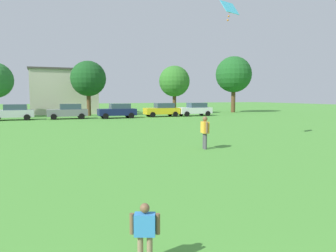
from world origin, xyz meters
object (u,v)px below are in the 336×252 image
at_px(parked_car_gray_1, 68,111).
at_px(tree_right, 174,81).
at_px(kite, 229,9).
at_px(parked_car_silver_0, 13,112).
at_px(tree_center, 88,79).
at_px(parked_car_white_4, 195,109).
at_px(parked_car_navy_2, 118,111).
at_px(adult_bystander, 205,130).
at_px(child_kite_flyer, 145,229).
at_px(tree_far_right, 234,75).
at_px(parked_car_yellow_3, 162,110).

relative_size(parked_car_gray_1, tree_right, 0.63).
xyz_separation_m(kite, parked_car_silver_0, (-12.79, 21.92, -6.51)).
xyz_separation_m(parked_car_silver_0, tree_center, (8.49, 4.71, 3.88)).
bearing_deg(parked_car_white_4, kite, 68.75).
bearing_deg(parked_car_navy_2, tree_right, -147.02).
bearing_deg(adult_bystander, parked_car_gray_1, -158.37).
bearing_deg(tree_right, parked_car_navy_2, -147.02).
relative_size(child_kite_flyer, tree_center, 0.14).
xyz_separation_m(parked_car_navy_2, tree_far_right, (19.72, 6.66, 4.98)).
height_order(parked_car_gray_1, tree_center, tree_center).
bearing_deg(adult_bystander, tree_center, -166.03).
relative_size(parked_car_yellow_3, parked_car_white_4, 1.00).
bearing_deg(parked_car_gray_1, tree_center, -120.79).
xyz_separation_m(adult_bystander, kite, (2.50, 2.03, 6.42)).
height_order(parked_car_yellow_3, tree_right, tree_right).
bearing_deg(adult_bystander, child_kite_flyer, -21.85).
bearing_deg(parked_car_gray_1, kite, 108.39).
xyz_separation_m(parked_car_yellow_3, tree_right, (3.87, 5.53, 3.77)).
distance_m(adult_bystander, parked_car_white_4, 25.93).
bearing_deg(parked_car_white_4, parked_car_gray_1, -0.73).
bearing_deg(tree_center, parked_car_gray_1, -120.79).
distance_m(tree_right, tree_far_right, 10.18).
relative_size(tree_center, tree_right, 1.02).
bearing_deg(parked_car_gray_1, parked_car_yellow_3, 179.97).
distance_m(parked_car_gray_1, parked_car_white_4, 15.59).
relative_size(parked_car_navy_2, tree_far_right, 0.50).
bearing_deg(parked_car_navy_2, kite, 94.83).
bearing_deg(parked_car_silver_0, parked_car_yellow_3, 179.28).
xyz_separation_m(parked_car_silver_0, parked_car_navy_2, (11.01, -0.92, 0.00)).
bearing_deg(tree_center, tree_right, 2.90).
bearing_deg(kite, parked_car_silver_0, 120.26).
bearing_deg(parked_car_navy_2, parked_car_silver_0, -4.77).
distance_m(parked_car_white_4, tree_far_right, 12.42).
height_order(parked_car_silver_0, parked_car_navy_2, same).
distance_m(adult_bystander, tree_far_right, 36.38).
bearing_deg(tree_right, tree_center, -177.10).
xyz_separation_m(child_kite_flyer, tree_center, (4.11, 38.00, 4.16)).
distance_m(kite, tree_center, 27.10).
xyz_separation_m(kite, parked_car_gray_1, (-7.22, 21.71, -6.51)).
height_order(adult_bystander, parked_car_navy_2, parked_car_navy_2).
relative_size(parked_car_silver_0, tree_right, 0.63).
relative_size(parked_car_silver_0, parked_car_navy_2, 1.00).
bearing_deg(parked_car_gray_1, adult_bystander, 101.24).
xyz_separation_m(parked_car_gray_1, parked_car_yellow_3, (11.19, -0.01, 0.00)).
bearing_deg(tree_center, parked_car_navy_2, -65.89).
relative_size(kite, tree_center, 0.18).
xyz_separation_m(parked_car_silver_0, tree_far_right, (30.73, 5.74, 4.98)).
height_order(kite, tree_far_right, tree_far_right).
bearing_deg(kite, adult_bystander, -140.99).
bearing_deg(parked_car_silver_0, adult_bystander, 113.24).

